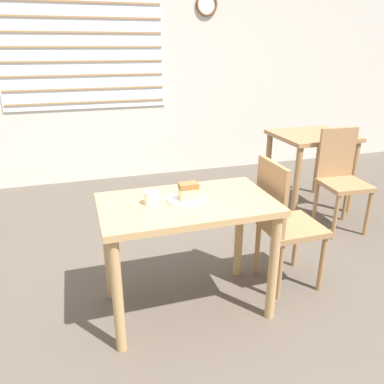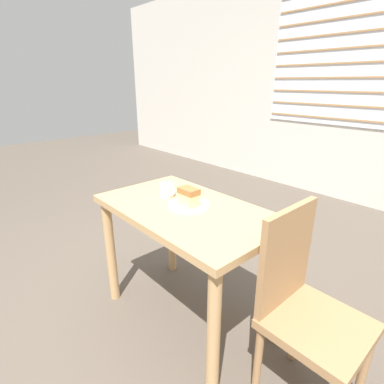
% 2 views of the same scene
% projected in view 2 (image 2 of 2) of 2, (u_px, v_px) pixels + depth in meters
% --- Properties ---
extents(ground_plane, '(14.00, 14.00, 0.00)m').
position_uv_depth(ground_plane, '(165.00, 345.00, 1.69)').
color(ground_plane, brown).
extents(dining_table_near, '(1.03, 0.60, 0.75)m').
position_uv_depth(dining_table_near, '(187.00, 228.00, 1.69)').
color(dining_table_near, tan).
rests_on(dining_table_near, ground_plane).
extents(chair_near_window, '(0.39, 0.39, 0.92)m').
position_uv_depth(chair_near_window, '(304.00, 306.00, 1.27)').
color(chair_near_window, '#9E754C').
rests_on(chair_near_window, ground_plane).
extents(plate, '(0.23, 0.23, 0.01)m').
position_uv_depth(plate, '(189.00, 205.00, 1.65)').
color(plate, white).
rests_on(plate, dining_table_near).
extents(cake_slice, '(0.11, 0.07, 0.10)m').
position_uv_depth(cake_slice, '(189.00, 197.00, 1.62)').
color(cake_slice, '#E0C67F').
rests_on(cake_slice, plate).
extents(coffee_mug, '(0.09, 0.08, 0.08)m').
position_uv_depth(coffee_mug, '(167.00, 190.00, 1.79)').
color(coffee_mug, white).
rests_on(coffee_mug, dining_table_near).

